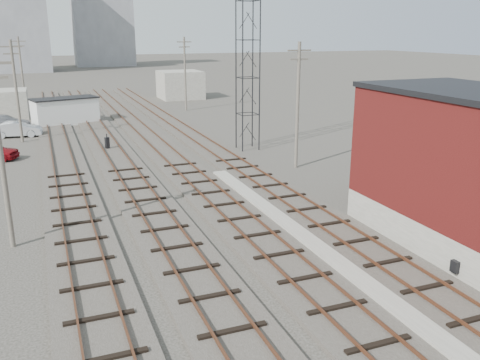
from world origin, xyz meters
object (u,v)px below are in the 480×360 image
car_silver (18,129)px  switch_stand (107,143)px  site_trailer (65,111)px  car_grey (5,122)px

car_silver → switch_stand: bearing=-135.2°
site_trailer → car_silver: bearing=-145.2°
site_trailer → car_grey: bearing=173.4°
site_trailer → car_silver: site_trailer is taller
switch_stand → car_grey: bearing=100.5°
switch_stand → car_silver: switch_stand is taller
switch_stand → car_silver: 11.54m
switch_stand → site_trailer: size_ratio=0.18×
switch_stand → car_grey: size_ratio=0.27×
site_trailer → car_grey: size_ratio=1.44×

